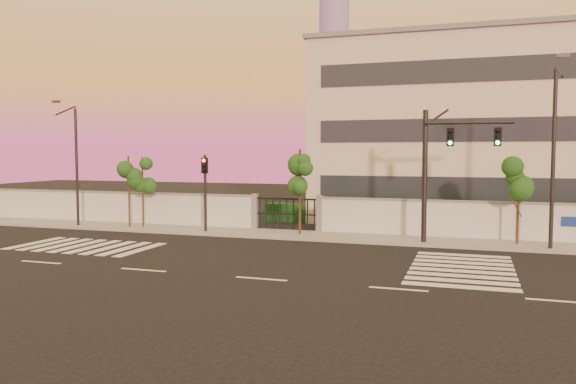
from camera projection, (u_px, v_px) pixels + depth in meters
name	position (u px, v px, depth m)	size (l,w,h in m)	color
ground	(261.00, 279.00, 20.66)	(120.00, 120.00, 0.00)	black
sidewalk	(330.00, 237.00, 30.61)	(60.00, 3.00, 0.15)	gray
perimeter_wall	(338.00, 216.00, 31.92)	(60.00, 0.36, 2.20)	silver
hedge_row	(365.00, 216.00, 34.21)	(41.00, 4.25, 1.80)	#0F3513
institutional_building	(499.00, 131.00, 38.26)	(24.40, 12.40, 12.25)	beige
distant_skyscraper	(334.00, 46.00, 301.91)	(16.00, 16.00, 118.00)	slate
road_markings	(258.00, 258.00, 24.71)	(57.00, 7.62, 0.02)	silver
street_tree_b	(129.00, 175.00, 33.90)	(1.34, 1.06, 4.47)	#382314
street_tree_c	(143.00, 176.00, 33.88)	(1.30, 1.03, 4.38)	#382314
street_tree_d	(300.00, 173.00, 30.82)	(1.55, 1.24, 4.83)	#382314
street_tree_e	(519.00, 182.00, 27.56)	(1.56, 1.24, 4.35)	#382314
traffic_signal_main	(443.00, 160.00, 27.76)	(4.27, 0.72, 6.77)	black
traffic_signal_secondary	(205.00, 184.00, 31.98)	(0.35, 0.34, 4.53)	black
streetlight_west	(75.00, 161.00, 34.47)	(0.46, 1.85, 7.71)	black
streetlight_east	(554.00, 149.00, 25.94)	(0.53, 2.14, 8.88)	black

